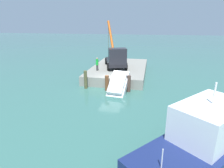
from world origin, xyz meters
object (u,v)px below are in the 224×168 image
(dock_worker, at_px, (97,64))
(salvaged_car, at_px, (117,88))
(moored_yacht, at_px, (222,134))
(crane_truck, at_px, (116,58))

(dock_worker, bearing_deg, salvaged_car, 36.64)
(salvaged_car, xyz_separation_m, moored_yacht, (7.22, 8.19, -0.17))
(dock_worker, height_order, salvaged_car, dock_worker)
(dock_worker, bearing_deg, moored_yacht, 44.37)
(dock_worker, relative_size, moored_yacht, 0.14)
(moored_yacht, bearing_deg, dock_worker, -135.63)
(crane_truck, distance_m, salvaged_car, 7.22)
(crane_truck, height_order, moored_yacht, crane_truck)
(moored_yacht, bearing_deg, crane_truck, -145.56)
(crane_truck, relative_size, dock_worker, 4.71)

